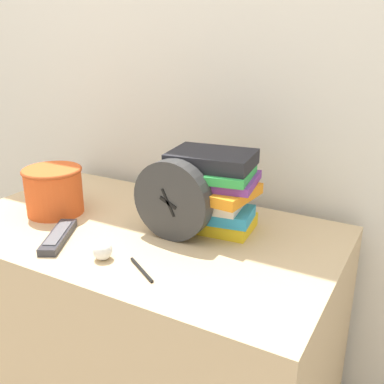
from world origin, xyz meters
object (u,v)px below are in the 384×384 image
(book_stack, at_px, (211,189))
(crumpled_paper_ball, at_px, (102,251))
(tv_remote, at_px, (58,236))
(desk_clock, at_px, (172,200))
(basket, at_px, (54,189))
(pen, at_px, (142,270))

(book_stack, height_order, crumpled_paper_ball, book_stack)
(tv_remote, bearing_deg, desk_clock, 31.50)
(basket, bearing_deg, pen, -20.72)
(desk_clock, distance_m, pen, 0.22)
(desk_clock, bearing_deg, book_stack, 60.76)
(book_stack, bearing_deg, desk_clock, -119.24)
(basket, xyz_separation_m, tv_remote, (0.15, -0.14, -0.07))
(basket, xyz_separation_m, pen, (0.45, -0.17, -0.07))
(desk_clock, height_order, basket, desk_clock)
(desk_clock, bearing_deg, tv_remote, -148.50)
(desk_clock, relative_size, basket, 1.23)
(crumpled_paper_ball, distance_m, pen, 0.12)
(basket, bearing_deg, book_stack, 15.38)
(tv_remote, bearing_deg, book_stack, 39.81)
(book_stack, height_order, pen, book_stack)
(book_stack, relative_size, crumpled_paper_ball, 5.53)
(desk_clock, xyz_separation_m, book_stack, (0.06, 0.11, 0.01))
(book_stack, distance_m, crumpled_paper_ball, 0.35)
(basket, distance_m, pen, 0.48)
(pen, bearing_deg, book_stack, 83.91)
(book_stack, xyz_separation_m, crumpled_paper_ball, (-0.15, -0.30, -0.10))
(book_stack, distance_m, basket, 0.50)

